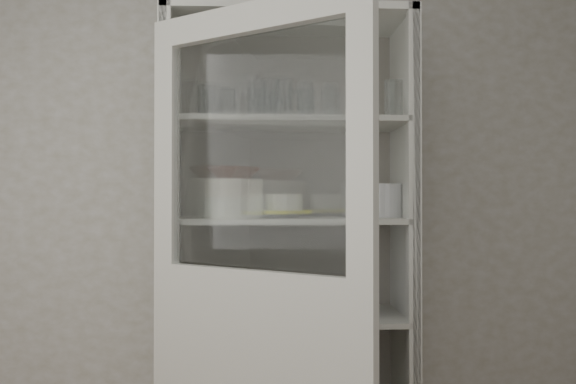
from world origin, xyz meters
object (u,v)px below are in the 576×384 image
(goblet_0, at_px, (222,103))
(cupboard_door, at_px, (254,338))
(mug_white, at_px, (361,307))
(measuring_cups, at_px, (230,314))
(plate_stack_back, at_px, (237,205))
(goblet_3, at_px, (330,103))
(pantry_cabinet, at_px, (287,292))
(cream_bowl, at_px, (234,188))
(grey_bowl_stack, at_px, (386,201))
(terracotta_bowl, at_px, (234,173))
(white_ramekin, at_px, (284,202))
(glass_platter, at_px, (284,215))
(teal_jar, at_px, (317,300))
(yellow_trivet, at_px, (284,212))
(goblet_1, at_px, (275,106))
(white_canister, at_px, (189,296))
(plate_stack_front, at_px, (234,208))
(mug_teal, at_px, (330,300))
(goblet_2, at_px, (293,105))
(mug_blue, at_px, (354,301))

(goblet_0, bearing_deg, cupboard_door, -76.09)
(mug_white, xyz_separation_m, measuring_cups, (-0.52, 0.02, -0.03))
(plate_stack_back, xyz_separation_m, measuring_cups, (-0.02, -0.20, -0.43))
(cupboard_door, height_order, goblet_3, cupboard_door)
(pantry_cabinet, distance_m, goblet_3, 0.83)
(cream_bowl, relative_size, mug_white, 2.37)
(grey_bowl_stack, xyz_separation_m, mug_white, (-0.12, -0.11, -0.42))
(terracotta_bowl, bearing_deg, white_ramekin, 13.38)
(grey_bowl_stack, bearing_deg, glass_platter, -179.18)
(white_ramekin, xyz_separation_m, measuring_cups, (-0.22, -0.08, -0.44))
(goblet_3, height_order, teal_jar, goblet_3)
(yellow_trivet, xyz_separation_m, mug_white, (0.30, -0.11, -0.38))
(mug_white, bearing_deg, white_ramekin, 150.40)
(white_ramekin, bearing_deg, teal_jar, 15.58)
(yellow_trivet, bearing_deg, goblet_1, 103.87)
(yellow_trivet, xyz_separation_m, white_canister, (-0.39, 0.03, -0.35))
(white_ramekin, xyz_separation_m, teal_jar, (0.14, 0.04, -0.41))
(plate_stack_front, height_order, white_ramekin, white_ramekin)
(plate_stack_front, relative_size, mug_teal, 2.51)
(glass_platter, bearing_deg, goblet_2, 68.12)
(plate_stack_back, height_order, terracotta_bowl, terracotta_bowl)
(goblet_1, relative_size, glass_platter, 0.55)
(yellow_trivet, height_order, teal_jar, yellow_trivet)
(cupboard_door, height_order, teal_jar, cupboard_door)
(terracotta_bowl, distance_m, grey_bowl_stack, 0.64)
(teal_jar, bearing_deg, goblet_1, 150.67)
(grey_bowl_stack, bearing_deg, cream_bowl, -175.05)
(goblet_1, relative_size, cream_bowl, 0.70)
(white_ramekin, height_order, mug_blue, white_ramekin)
(white_canister, bearing_deg, goblet_2, 9.44)
(white_ramekin, bearing_deg, mug_white, -19.08)
(white_ramekin, relative_size, mug_blue, 1.13)
(white_ramekin, bearing_deg, white_canister, 175.49)
(goblet_0, xyz_separation_m, white_ramekin, (0.26, -0.09, -0.42))
(goblet_1, relative_size, goblet_2, 0.99)
(grey_bowl_stack, bearing_deg, pantry_cabinet, 169.93)
(goblet_3, xyz_separation_m, white_ramekin, (-0.20, -0.09, -0.43))
(goblet_3, distance_m, grey_bowl_stack, 0.49)
(goblet_0, relative_size, yellow_trivet, 0.93)
(cream_bowl, xyz_separation_m, grey_bowl_stack, (0.63, 0.05, -0.05))
(goblet_2, distance_m, white_canister, 0.92)
(goblet_0, bearing_deg, plate_stack_back, 18.32)
(cream_bowl, bearing_deg, white_canister, 157.01)
(goblet_3, distance_m, terracotta_bowl, 0.53)
(goblet_3, relative_size, plate_stack_back, 0.79)
(goblet_3, height_order, white_ramekin, goblet_3)
(grey_bowl_stack, relative_size, teal_jar, 1.34)
(grey_bowl_stack, height_order, mug_white, grey_bowl_stack)
(goblet_0, relative_size, cream_bowl, 0.74)
(pantry_cabinet, xyz_separation_m, mug_white, (0.29, -0.18, -0.03))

